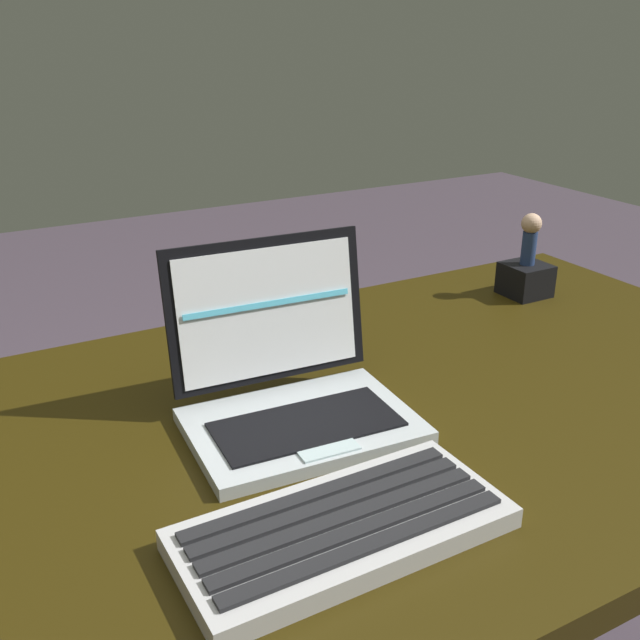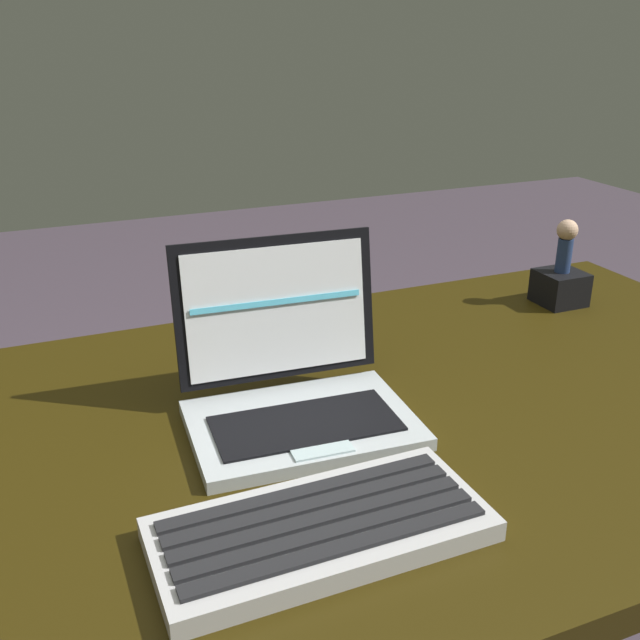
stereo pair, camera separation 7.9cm
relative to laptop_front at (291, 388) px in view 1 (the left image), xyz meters
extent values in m
cube|color=black|center=(-0.02, -0.02, -0.06)|extent=(1.55, 0.74, 0.03)
cylinder|color=black|center=(0.69, 0.29, -0.43)|extent=(0.06, 0.06, 0.71)
cube|color=#B2B9BE|center=(0.00, -0.03, -0.03)|extent=(0.27, 0.20, 0.02)
cube|color=black|center=(0.00, -0.04, -0.03)|extent=(0.22, 0.11, 0.00)
cube|color=#ABC1C5|center=(-0.01, -0.10, -0.03)|extent=(0.07, 0.03, 0.00)
cube|color=black|center=(0.00, 0.07, 0.07)|extent=(0.25, 0.05, 0.18)
cube|color=white|center=(0.00, 0.07, 0.07)|extent=(0.23, 0.04, 0.15)
cube|color=#59CCF2|center=(0.00, 0.06, 0.08)|extent=(0.21, 0.02, 0.01)
cube|color=#B7B6B7|center=(-0.06, -0.22, -0.03)|extent=(0.31, 0.14, 0.02)
cube|color=black|center=(-0.06, -0.26, -0.02)|extent=(0.28, 0.02, 0.00)
cube|color=black|center=(-0.06, -0.24, -0.02)|extent=(0.28, 0.02, 0.00)
cube|color=black|center=(-0.06, -0.22, -0.02)|extent=(0.28, 0.02, 0.00)
cube|color=black|center=(-0.06, -0.19, -0.02)|extent=(0.28, 0.02, 0.00)
cube|color=black|center=(-0.06, -0.17, -0.02)|extent=(0.28, 0.02, 0.00)
cube|color=black|center=(0.55, 0.19, -0.01)|extent=(0.07, 0.07, 0.06)
cylinder|color=navy|center=(0.55, 0.19, 0.04)|extent=(0.02, 0.02, 0.06)
sphere|color=tan|center=(0.55, 0.19, 0.08)|extent=(0.03, 0.03, 0.03)
camera|label=1|loc=(-0.34, -0.68, 0.40)|focal=41.10mm
camera|label=2|loc=(-0.27, -0.72, 0.40)|focal=41.10mm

